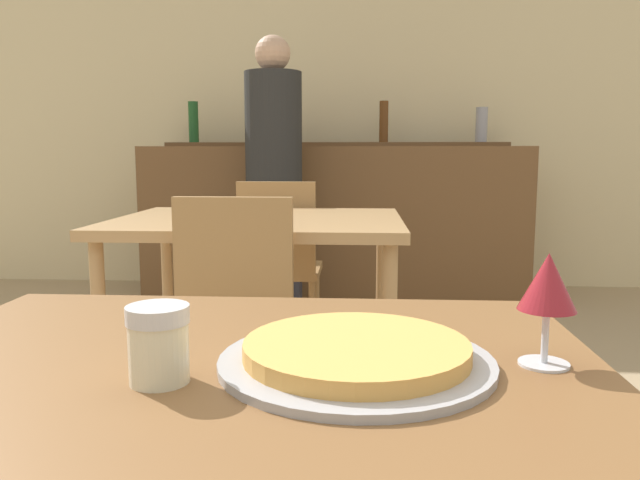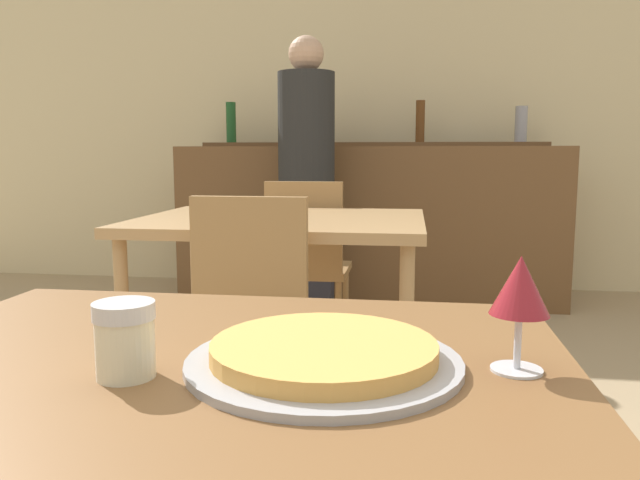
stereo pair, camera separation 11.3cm
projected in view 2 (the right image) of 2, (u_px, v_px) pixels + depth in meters
name	position (u px, v px, depth m)	size (l,w,h in m)	color
wall_back	(375.00, 102.00, 4.71)	(8.00, 0.05, 2.80)	beige
dining_table_near	(206.00, 416.00, 0.89)	(1.04, 0.82, 0.73)	brown
dining_table_far	(282.00, 236.00, 2.51)	(1.13, 0.90, 0.76)	#A87F51
bar_counter	(369.00, 223.00, 4.33)	(2.60, 0.56, 1.06)	brown
bar_back_shelf	(370.00, 139.00, 4.39)	(2.39, 0.24, 0.32)	brown
chair_far_side_front	(242.00, 322.00, 1.93)	(0.40, 0.40, 0.88)	olive
chair_far_side_back	(307.00, 257.00, 3.14)	(0.40, 0.40, 0.88)	olive
pizza_tray	(324.00, 355.00, 0.86)	(0.38, 0.38, 0.04)	#A3A3A8
cheese_shaker	(125.00, 339.00, 0.82)	(0.08, 0.08, 0.10)	beige
person_standing	(306.00, 169.00, 3.76)	(0.34, 0.34, 1.70)	#2D2D38
wine_glass	(520.00, 289.00, 0.83)	(0.08, 0.08, 0.16)	silver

